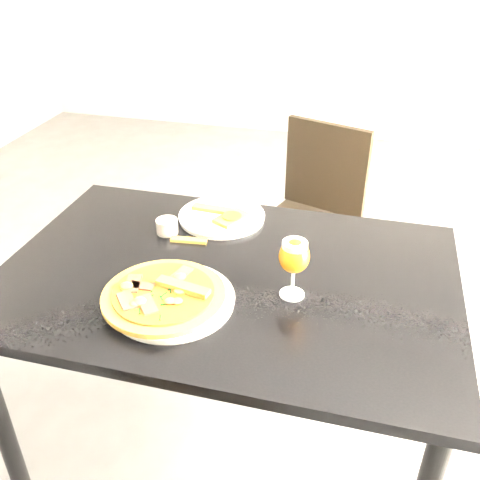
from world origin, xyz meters
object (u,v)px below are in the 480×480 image
(dining_table, at_px, (227,299))
(pizza, at_px, (164,295))
(beer_glass, at_px, (294,257))
(chair_far, at_px, (311,216))

(dining_table, distance_m, pizza, 0.23)
(dining_table, xyz_separation_m, beer_glass, (0.18, -0.05, 0.20))
(beer_glass, bearing_deg, pizza, -159.48)
(chair_far, distance_m, pizza, 1.12)
(pizza, height_order, beer_glass, beer_glass)
(dining_table, distance_m, chair_far, 0.92)
(dining_table, xyz_separation_m, chair_far, (0.12, 0.89, -0.20))
(dining_table, relative_size, beer_glass, 7.62)
(chair_far, xyz_separation_m, beer_glass, (0.06, -0.94, 0.40))
(chair_far, xyz_separation_m, pizza, (-0.23, -1.05, 0.31))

